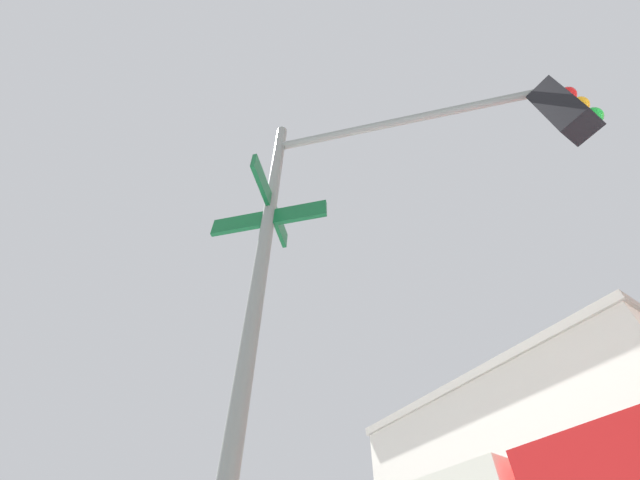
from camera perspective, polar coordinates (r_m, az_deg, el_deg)
The scene contains 1 object.
traffic_signal_near at distance 3.49m, azimuth 13.58°, elevation 6.91°, with size 2.74×2.62×5.95m.
Camera 1 is at (-4.85, -7.36, 1.43)m, focal length 21.64 mm.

